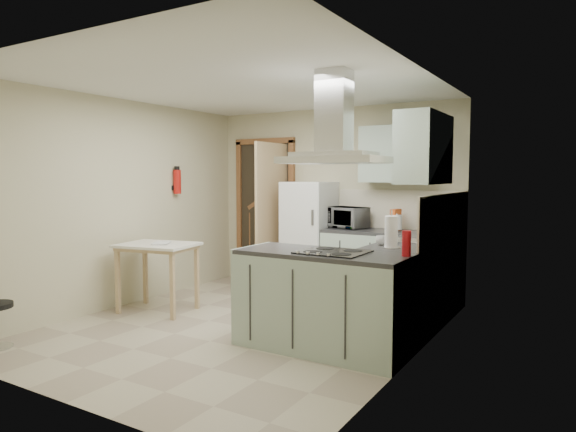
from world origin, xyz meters
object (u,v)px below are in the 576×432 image
Objects in this scene: peninsula at (323,301)px; microwave at (347,218)px; fridge at (309,237)px; extractor_hood at (334,160)px; drop_leaf_table at (158,277)px; bentwood_chair at (260,258)px.

microwave reaches higher than peninsula.
fridge is at bearing -159.70° from microwave.
extractor_hood is 2.29m from microwave.
extractor_hood reaches higher than peninsula.
drop_leaf_table is 2.50m from microwave.
bentwood_chair is 1.45m from microwave.
bentwood_chair is (0.26, 1.72, 0.01)m from drop_leaf_table.
extractor_hood is 1.81× the size of microwave.
peninsula is 3.12× the size of microwave.
extractor_hood reaches higher than fridge.
bentwood_chair reaches higher than drop_leaf_table.
peninsula is 1.72× the size of extractor_hood.
fridge is 3.02× the size of microwave.
microwave is (1.30, 0.12, 0.63)m from bentwood_chair.
extractor_hood is at bearing -54.10° from microwave.
microwave is at bearing 108.74° from peninsula.
fridge is at bearing 23.42° from bentwood_chair.
fridge is 2.57m from extractor_hood.
extractor_hood reaches higher than microwave.
drop_leaf_table is at bearing 175.37° from extractor_hood.
bentwood_chair is at bearing -175.11° from fridge.
microwave is (-0.79, 2.03, -0.68)m from extractor_hood.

